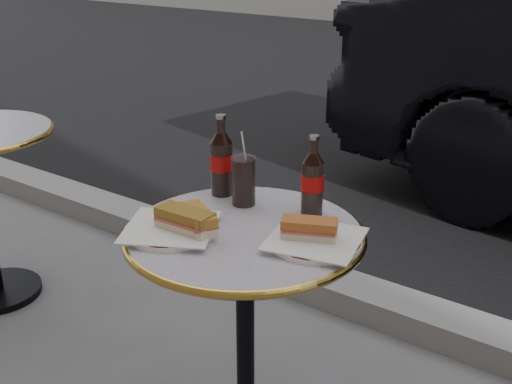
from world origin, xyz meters
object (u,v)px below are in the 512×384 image
Objects in this scene: cola_bottle_right at (313,175)px; plate_left at (171,230)px; bistro_table at (245,349)px; plate_right at (315,242)px; cola_glass at (244,181)px; cola_bottle_left at (222,155)px.

plate_left is at bearing -126.69° from cola_bottle_right.
bistro_table is 0.42m from plate_right.
plate_right is 1.03× the size of cola_bottle_right.
cola_glass is (-0.19, -0.05, -0.04)m from cola_bottle_right.
plate_left reaches higher than bistro_table.
cola_bottle_left reaches higher than cola_glass.
bistro_table is 0.47m from cola_glass.
bistro_table is at bearing 40.74° from plate_left.
cola_bottle_left is 0.11m from cola_glass.
cola_bottle_right is (0.09, 0.19, 0.48)m from bistro_table.
cola_bottle_right is at bearing 5.73° from cola_bottle_left.
bistro_table is 0.55m from cola_bottle_left.
cola_bottle_right is 0.20m from cola_glass.
cola_bottle_right is (-0.10, 0.15, 0.10)m from plate_right.
bistro_table is at bearing -115.18° from cola_bottle_right.
plate_left is at bearing -154.58° from plate_right.
plate_right is 0.96× the size of cola_bottle_left.
bistro_table is at bearing -52.38° from cola_glass.
plate_left and plate_right have the same top height.
bistro_table is 3.22× the size of plate_right.
plate_right is (0.33, 0.16, -0.00)m from plate_left.
bistro_table is 0.52m from cola_bottle_right.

